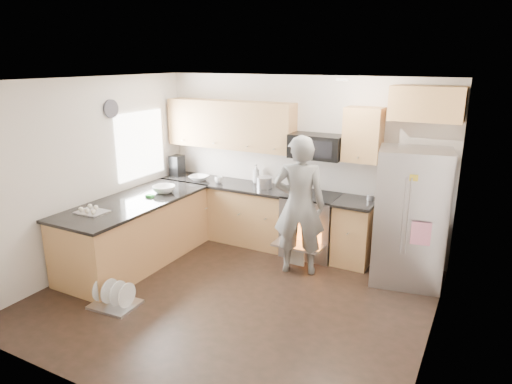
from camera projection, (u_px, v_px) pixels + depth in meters
The scene contains 8 objects.
ground at pixel (233, 297), 5.61m from camera, with size 4.50×4.50×0.00m, color black.
room_shell at pixel (229, 164), 5.17m from camera, with size 4.54×4.04×2.62m.
back_cabinet_run at pixel (257, 183), 7.08m from camera, with size 4.45×0.64×2.50m.
peninsula at pixel (136, 232), 6.48m from camera, with size 0.96×2.36×1.03m.
stove_range at pixel (312, 211), 6.70m from camera, with size 0.76×0.97×1.79m.
refrigerator at pixel (410, 218), 5.79m from camera, with size 0.97×0.81×1.77m.
person at pixel (299, 206), 6.06m from camera, with size 0.69×0.45×1.90m, color slate.
dish_rack at pixel (115, 299), 5.40m from camera, with size 0.56×0.46×0.33m.
Camera 1 is at (2.61, -4.30, 2.82)m, focal length 32.00 mm.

